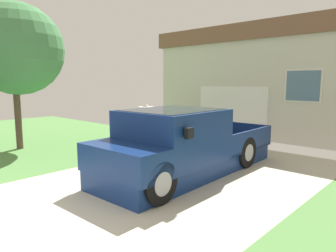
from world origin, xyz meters
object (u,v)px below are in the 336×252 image
at_px(person_with_hat, 146,130).
at_px(wheeled_trash_bin, 171,123).
at_px(handbag, 141,161).
at_px(front_yard_tree, 17,47).
at_px(pickup_truck, 179,146).
at_px(house_with_garage, 284,81).

relative_size(person_with_hat, wheeled_trash_bin, 1.47).
xyz_separation_m(handbag, front_yard_tree, (-4.58, -1.16, 3.18)).
distance_m(pickup_truck, handbag, 1.40).
relative_size(handbag, front_yard_tree, 0.09).
height_order(person_with_hat, wheeled_trash_bin, person_with_hat).
distance_m(handbag, wheeled_trash_bin, 4.31).
distance_m(person_with_hat, front_yard_tree, 5.29).
distance_m(person_with_hat, handbag, 0.84).
bearing_deg(wheeled_trash_bin, person_with_hat, -57.18).
relative_size(pickup_truck, wheeled_trash_bin, 4.61).
distance_m(front_yard_tree, wheeled_trash_bin, 5.97).
xyz_separation_m(pickup_truck, house_with_garage, (-0.88, 7.94, 1.51)).
bearing_deg(person_with_hat, front_yard_tree, -124.41).
bearing_deg(handbag, pickup_truck, 1.16).
distance_m(pickup_truck, person_with_hat, 1.37).
distance_m(pickup_truck, wheeled_trash_bin, 5.05).
bearing_deg(pickup_truck, handbag, -0.41).
bearing_deg(front_yard_tree, person_with_hat, 17.23).
xyz_separation_m(pickup_truck, wheeled_trash_bin, (-3.53, 3.61, -0.11)).
bearing_deg(front_yard_tree, pickup_truck, 11.44).
bearing_deg(front_yard_tree, wheeled_trash_bin, 64.19).
height_order(house_with_garage, wheeled_trash_bin, house_with_garage).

